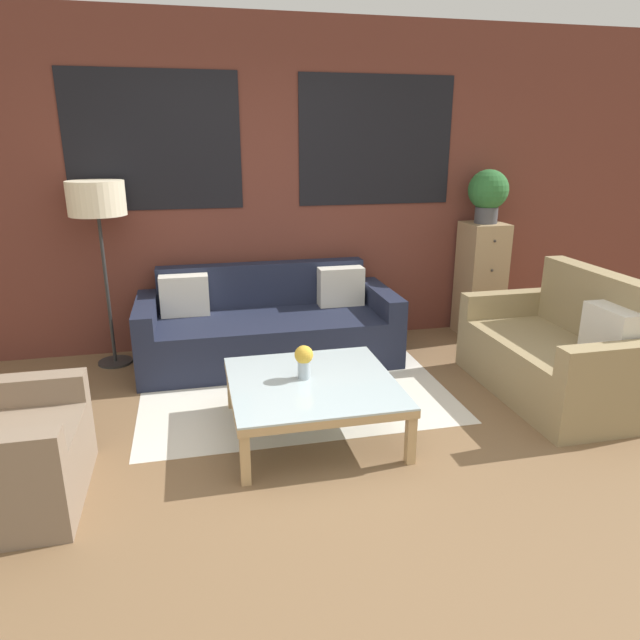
{
  "coord_description": "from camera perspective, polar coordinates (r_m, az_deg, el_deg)",
  "views": [
    {
      "loc": [
        -0.71,
        -2.64,
        1.83
      ],
      "look_at": [
        0.18,
        1.25,
        0.55
      ],
      "focal_mm": 32.0,
      "sensor_mm": 36.0,
      "label": 1
    }
  ],
  "objects": [
    {
      "name": "flower_vase",
      "position": [
        3.61,
        -1.63,
        -3.95
      ],
      "size": [
        0.12,
        0.12,
        0.22
      ],
      "color": "#ADBCC6",
      "rests_on": "coffee_table"
    },
    {
      "name": "floor_lamp",
      "position": [
        4.86,
        -21.4,
        10.66
      ],
      "size": [
        0.44,
        0.44,
        1.51
      ],
      "color": "#2D2D2D",
      "rests_on": "ground_plane"
    },
    {
      "name": "ground_plane",
      "position": [
        3.29,
        1.95,
        -16.01
      ],
      "size": [
        16.0,
        16.0,
        0.0
      ],
      "primitive_type": "plane",
      "color": "brown"
    },
    {
      "name": "drawer_cabinet",
      "position": [
        5.65,
        15.74,
        3.89
      ],
      "size": [
        0.36,
        0.4,
        1.08
      ],
      "color": "tan",
      "rests_on": "ground_plane"
    },
    {
      "name": "potted_plant",
      "position": [
        5.52,
        16.45,
        12.11
      ],
      "size": [
        0.36,
        0.36,
        0.48
      ],
      "color": "#47474C",
      "rests_on": "drawer_cabinet"
    },
    {
      "name": "coffee_table",
      "position": [
        3.64,
        -0.77,
        -6.76
      ],
      "size": [
        1.04,
        1.04,
        0.36
      ],
      "color": "silver",
      "rests_on": "ground_plane"
    },
    {
      "name": "settee_vintage",
      "position": [
        4.54,
        22.79,
        -3.22
      ],
      "size": [
        0.8,
        1.43,
        0.92
      ],
      "color": "#99845B",
      "rests_on": "ground_plane"
    },
    {
      "name": "wall_back_brick",
      "position": [
        5.15,
        -4.99,
        13.02
      ],
      "size": [
        8.4,
        0.09,
        2.8
      ],
      "color": "brown",
      "rests_on": "ground_plane"
    },
    {
      "name": "rug",
      "position": [
        4.31,
        -2.45,
        -7.34
      ],
      "size": [
        2.27,
        1.48,
        0.0
      ],
      "color": "silver",
      "rests_on": "ground_plane"
    },
    {
      "name": "couch_dark",
      "position": [
        4.88,
        -5.2,
        -0.83
      ],
      "size": [
        2.13,
        0.88,
        0.78
      ],
      "color": "#1E2338",
      "rests_on": "ground_plane"
    }
  ]
}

